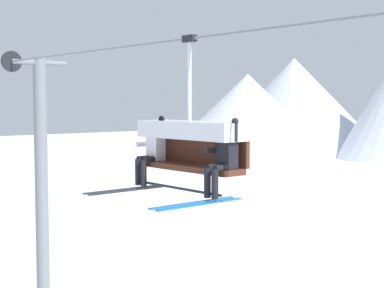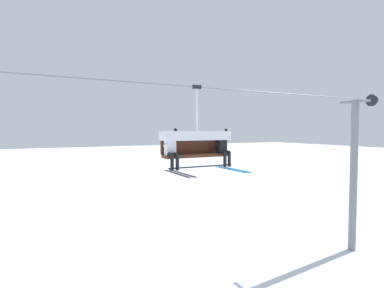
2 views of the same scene
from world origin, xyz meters
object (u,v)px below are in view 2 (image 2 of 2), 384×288
lift_tower_far (354,171)px  skier_white (172,149)px  skier_black (224,148)px  chairlift_chair (196,140)px

lift_tower_far → skier_white: 10.51m
skier_black → skier_white: bearing=180.0°
chairlift_chair → skier_white: size_ratio=1.55×
chairlift_chair → skier_white: (-0.95, -0.21, -0.28)m
skier_white → skier_black: same height
lift_tower_far → chairlift_chair: lift_tower_far is taller
lift_tower_far → chairlift_chair: 9.60m
skier_white → skier_black: bearing=0.0°
skier_black → lift_tower_far: bearing=6.2°
lift_tower_far → skier_black: lift_tower_far is taller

